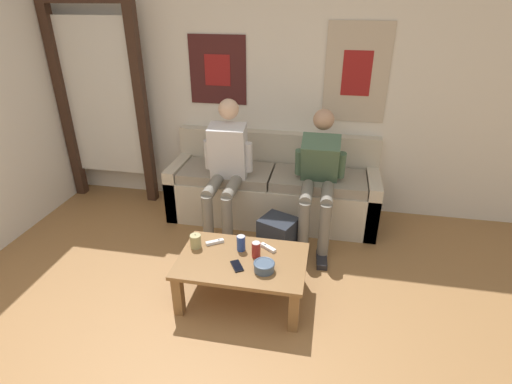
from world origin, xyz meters
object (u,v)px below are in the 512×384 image
ceramic_bowl (264,266)px  drink_can_blue (241,243)px  person_seated_adult (226,165)px  person_seated_teen (319,173)px  drink_can_red (256,250)px  backpack (277,238)px  couch (273,190)px  cell_phone (237,266)px  coffee_table (242,266)px  game_controller_near_right (268,248)px  pillar_candle (196,241)px  game_controller_near_left (215,242)px

ceramic_bowl → drink_can_blue: (-0.22, 0.22, 0.02)m
person_seated_adult → drink_can_blue: bearing=-68.2°
person_seated_teen → drink_can_red: bearing=-112.7°
person_seated_teen → backpack: bearing=-129.3°
couch → cell_phone: bearing=-91.8°
coffee_table → drink_can_blue: (-0.03, 0.12, 0.13)m
backpack → game_controller_near_right: 0.50m
drink_can_blue → cell_phone: (0.02, -0.21, -0.06)m
cell_phone → drink_can_blue: bearing=94.5°
ceramic_bowl → pillar_candle: (-0.57, 0.19, 0.02)m
game_controller_near_left → game_controller_near_right: same height
couch → pillar_candle: size_ratio=17.47×
person_seated_adult → cell_phone: 1.14m
person_seated_teen → drink_can_red: size_ratio=9.60×
couch → person_seated_teen: (0.47, -0.31, 0.36)m
cell_phone → game_controller_near_left: bearing=133.1°
drink_can_blue → ceramic_bowl: bearing=-45.1°
game_controller_near_right → cell_phone: (-0.18, -0.26, -0.01)m
person_seated_adult → coffee_table: bearing=-68.9°
backpack → drink_can_red: bearing=-98.4°
backpack → game_controller_near_right: size_ratio=2.72×
drink_can_red → cell_phone: (-0.11, -0.15, -0.06)m
coffee_table → ceramic_bowl: 0.24m
ceramic_bowl → couch: bearing=96.3°
person_seated_teen → drink_can_blue: person_seated_teen is taller
backpack → drink_can_blue: bearing=-112.9°
coffee_table → person_seated_adult: size_ratio=0.74×
couch → coffee_table: bearing=-91.2°
couch → drink_can_blue: bearing=-92.9°
coffee_table → game_controller_near_right: (0.17, 0.17, 0.08)m
ceramic_bowl → pillar_candle: bearing=161.7°
person_seated_adult → pillar_candle: size_ratio=10.66×
pillar_candle → ceramic_bowl: bearing=-18.3°
drink_can_red → cell_phone: 0.19m
cell_phone → person_seated_teen: bearing=65.0°
person_seated_teen → ceramic_bowl: bearing=-105.7°
backpack → ceramic_bowl: bearing=-89.6°
game_controller_near_right → ceramic_bowl: bearing=-86.5°
pillar_candle → cell_phone: size_ratio=0.80×
backpack → pillar_candle: (-0.57, -0.53, 0.24)m
coffee_table → drink_can_blue: bearing=106.0°
drink_can_red → game_controller_near_left: (-0.35, 0.11, -0.05)m
game_controller_near_left → cell_phone: bearing=-46.9°
person_seated_adult → ceramic_bowl: size_ratio=8.34×
person_seated_teen → backpack: (-0.32, -0.39, -0.49)m
coffee_table → couch: bearing=88.8°
couch → ceramic_bowl: couch is taller
couch → backpack: size_ratio=5.60×
person_seated_adult → cell_phone: person_seated_adult is taller
person_seated_teen → game_controller_near_right: 0.95m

